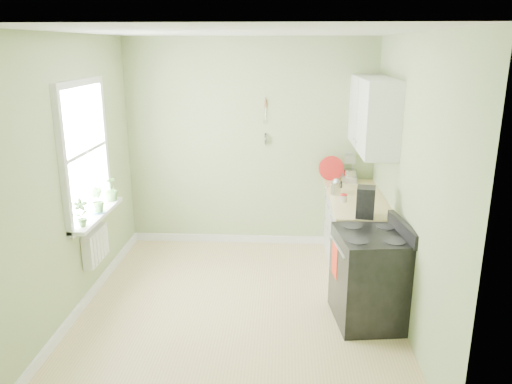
# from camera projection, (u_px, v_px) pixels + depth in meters

# --- Properties ---
(floor) EXTENTS (3.20, 3.60, 0.02)m
(floor) POSITION_uv_depth(u_px,v_px,m) (239.00, 309.00, 5.11)
(floor) COLOR tan
(floor) RESTS_ON ground
(ceiling) EXTENTS (3.20, 3.60, 0.02)m
(ceiling) POSITION_uv_depth(u_px,v_px,m) (236.00, 30.00, 4.35)
(ceiling) COLOR white
(ceiling) RESTS_ON wall_back
(wall_back) EXTENTS (3.20, 0.02, 2.70)m
(wall_back) POSITION_uv_depth(u_px,v_px,m) (250.00, 145.00, 6.46)
(wall_back) COLOR #A2B57B
(wall_back) RESTS_ON floor
(wall_left) EXTENTS (0.02, 3.60, 2.70)m
(wall_left) POSITION_uv_depth(u_px,v_px,m) (72.00, 178.00, 4.81)
(wall_left) COLOR #A2B57B
(wall_left) RESTS_ON floor
(wall_right) EXTENTS (0.02, 3.60, 2.70)m
(wall_right) POSITION_uv_depth(u_px,v_px,m) (409.00, 183.00, 4.64)
(wall_right) COLOR #A2B57B
(wall_right) RESTS_ON floor
(base_cabinets) EXTENTS (0.60, 1.60, 0.87)m
(base_cabinets) POSITION_uv_depth(u_px,v_px,m) (356.00, 235.00, 5.88)
(base_cabinets) COLOR white
(base_cabinets) RESTS_ON floor
(countertop) EXTENTS (0.64, 1.60, 0.04)m
(countertop) POSITION_uv_depth(u_px,v_px,m) (357.00, 198.00, 5.75)
(countertop) COLOR beige
(countertop) RESTS_ON base_cabinets
(upper_cabinets) EXTENTS (0.35, 1.40, 0.80)m
(upper_cabinets) POSITION_uv_depth(u_px,v_px,m) (373.00, 114.00, 5.57)
(upper_cabinets) COLOR white
(upper_cabinets) RESTS_ON wall_right
(window) EXTENTS (0.06, 1.14, 1.44)m
(window) POSITION_uv_depth(u_px,v_px,m) (84.00, 152.00, 5.04)
(window) COLOR white
(window) RESTS_ON wall_left
(window_sill) EXTENTS (0.18, 1.14, 0.04)m
(window_sill) POSITION_uv_depth(u_px,v_px,m) (97.00, 215.00, 5.23)
(window_sill) COLOR white
(window_sill) RESTS_ON wall_left
(radiator) EXTENTS (0.12, 0.50, 0.35)m
(radiator) POSITION_uv_depth(u_px,v_px,m) (96.00, 246.00, 5.27)
(radiator) COLOR white
(radiator) RESTS_ON wall_left
(wall_utensils) EXTENTS (0.02, 0.14, 0.58)m
(wall_utensils) POSITION_uv_depth(u_px,v_px,m) (265.00, 129.00, 6.36)
(wall_utensils) COLOR beige
(wall_utensils) RESTS_ON wall_back
(stove) EXTENTS (0.73, 0.80, 1.02)m
(stove) POSITION_uv_depth(u_px,v_px,m) (370.00, 277.00, 4.78)
(stove) COLOR black
(stove) RESTS_ON floor
(stand_mixer) EXTENTS (0.23, 0.34, 0.38)m
(stand_mixer) POSITION_uv_depth(u_px,v_px,m) (350.00, 168.00, 6.41)
(stand_mixer) COLOR #B2B2B7
(stand_mixer) RESTS_ON countertop
(kettle) EXTENTS (0.19, 0.11, 0.19)m
(kettle) POSITION_uv_depth(u_px,v_px,m) (336.00, 187.00, 5.80)
(kettle) COLOR silver
(kettle) RESTS_ON countertop
(coffee_maker) EXTENTS (0.21, 0.23, 0.31)m
(coffee_maker) POSITION_uv_depth(u_px,v_px,m) (365.00, 203.00, 5.03)
(coffee_maker) COLOR black
(coffee_maker) RESTS_ON countertop
(red_tray) EXTENTS (0.32, 0.09, 0.32)m
(red_tray) POSITION_uv_depth(u_px,v_px,m) (331.00, 168.00, 6.40)
(red_tray) COLOR #A81A18
(red_tray) RESTS_ON countertop
(jar) EXTENTS (0.08, 0.08, 0.09)m
(jar) POSITION_uv_depth(u_px,v_px,m) (344.00, 198.00, 5.54)
(jar) COLOR beige
(jar) RESTS_ON countertop
(plant_a) EXTENTS (0.18, 0.16, 0.29)m
(plant_a) POSITION_uv_depth(u_px,v_px,m) (81.00, 213.00, 4.78)
(plant_a) COLOR #477532
(plant_a) RESTS_ON window_sill
(plant_b) EXTENTS (0.19, 0.19, 0.27)m
(plant_b) POSITION_uv_depth(u_px,v_px,m) (97.00, 200.00, 5.19)
(plant_b) COLOR #477532
(plant_b) RESTS_ON window_sill
(plant_c) EXTENTS (0.21, 0.21, 0.28)m
(plant_c) POSITION_uv_depth(u_px,v_px,m) (111.00, 189.00, 5.60)
(plant_c) COLOR #477532
(plant_c) RESTS_ON window_sill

